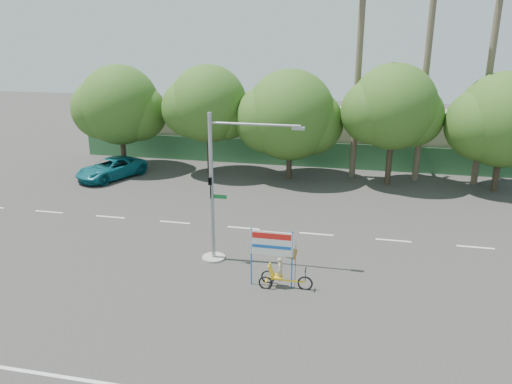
# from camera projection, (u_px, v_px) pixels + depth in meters

# --- Properties ---
(ground) EXTENTS (120.00, 120.00, 0.00)m
(ground) POSITION_uv_depth(u_px,v_px,m) (245.00, 308.00, 19.62)
(ground) COLOR #33302D
(ground) RESTS_ON ground
(fence) EXTENTS (38.00, 0.08, 2.00)m
(fence) POSITION_uv_depth(u_px,v_px,m) (308.00, 154.00, 39.26)
(fence) COLOR #336B3D
(fence) RESTS_ON ground
(building_left) EXTENTS (12.00, 8.00, 4.00)m
(building_left) POSITION_uv_depth(u_px,v_px,m) (204.00, 126.00, 45.13)
(building_left) COLOR beige
(building_left) RESTS_ON ground
(building_right) EXTENTS (14.00, 8.00, 3.60)m
(building_right) POSITION_uv_depth(u_px,v_px,m) (410.00, 137.00, 41.58)
(building_right) COLOR beige
(building_right) RESTS_ON ground
(tree_far_left) EXTENTS (7.14, 6.00, 7.96)m
(tree_far_left) POSITION_uv_depth(u_px,v_px,m) (119.00, 107.00, 37.66)
(tree_far_left) COLOR #473828
(tree_far_left) RESTS_ON ground
(tree_left) EXTENTS (6.66, 5.60, 8.07)m
(tree_left) POSITION_uv_depth(u_px,v_px,m) (208.00, 106.00, 36.16)
(tree_left) COLOR #473828
(tree_left) RESTS_ON ground
(tree_center) EXTENTS (7.62, 6.40, 7.85)m
(tree_center) POSITION_uv_depth(u_px,v_px,m) (289.00, 118.00, 35.14)
(tree_center) COLOR #473828
(tree_center) RESTS_ON ground
(tree_right) EXTENTS (6.90, 5.80, 8.36)m
(tree_right) POSITION_uv_depth(u_px,v_px,m) (393.00, 110.00, 33.49)
(tree_right) COLOR #473828
(tree_right) RESTS_ON ground
(tree_far_right) EXTENTS (7.38, 6.20, 7.94)m
(tree_far_right) POSITION_uv_depth(u_px,v_px,m) (503.00, 123.00, 32.27)
(tree_far_right) COLOR #473828
(tree_far_right) RESTS_ON ground
(palm_tall) EXTENTS (3.73, 3.79, 17.45)m
(palm_tall) POSITION_uv_depth(u_px,v_px,m) (431.00, 28.00, 32.84)
(palm_tall) COLOR #70604C
(palm_tall) RESTS_ON ground
(palm_mid) EXTENTS (3.73, 3.79, 15.45)m
(palm_mid) POSITION_uv_depth(u_px,v_px,m) (493.00, 45.00, 32.37)
(palm_mid) COLOR #70604C
(palm_mid) RESTS_ON ground
(palm_short) EXTENTS (3.73, 3.79, 14.45)m
(palm_short) POSITION_uv_depth(u_px,v_px,m) (359.00, 53.00, 34.24)
(palm_short) COLOR #70604C
(palm_short) RESTS_ON ground
(traffic_signal) EXTENTS (4.72, 1.10, 7.00)m
(traffic_signal) POSITION_uv_depth(u_px,v_px,m) (218.00, 201.00, 22.84)
(traffic_signal) COLOR gray
(traffic_signal) RESTS_ON ground
(trike_billboard) EXTENTS (2.69, 0.61, 2.64)m
(trike_billboard) POSITION_uv_depth(u_px,v_px,m) (277.00, 264.00, 20.91)
(trike_billboard) COLOR black
(trike_billboard) RESTS_ON ground
(pickup_truck) EXTENTS (4.42, 5.83, 1.47)m
(pickup_truck) POSITION_uv_depth(u_px,v_px,m) (111.00, 168.00, 36.34)
(pickup_truck) COLOR #106472
(pickup_truck) RESTS_ON ground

